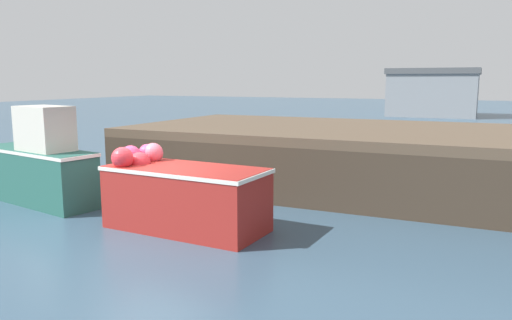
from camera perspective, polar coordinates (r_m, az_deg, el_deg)
ground at (r=11.20m, az=-12.56°, el=-7.57°), size 120.00×160.00×0.10m
pier at (r=14.52m, az=10.95°, el=2.29°), size 13.38×6.74×1.75m
fishing_boat_near_left at (r=13.82m, az=-23.80°, el=-0.65°), size 4.00×1.79×2.51m
fishing_boat_near_right at (r=10.60m, az=-8.54°, el=-3.84°), size 3.59×1.72×1.75m
warehouse at (r=47.75m, az=19.82°, el=7.39°), size 7.67×6.78×4.22m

